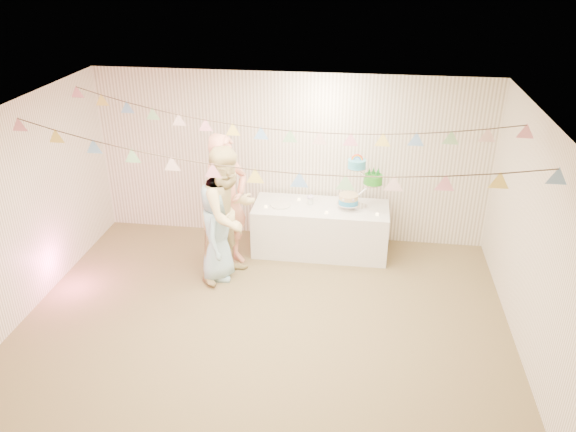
# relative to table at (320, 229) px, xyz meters

# --- Properties ---
(floor) EXTENTS (6.00, 6.00, 0.00)m
(floor) POSITION_rel_table_xyz_m (-0.52, -2.01, -0.37)
(floor) COLOR brown
(floor) RESTS_ON ground
(ceiling) EXTENTS (6.00, 6.00, 0.00)m
(ceiling) POSITION_rel_table_xyz_m (-0.52, -2.01, 2.23)
(ceiling) COLOR white
(ceiling) RESTS_ON ground
(back_wall) EXTENTS (6.00, 6.00, 0.00)m
(back_wall) POSITION_rel_table_xyz_m (-0.52, 0.49, 0.93)
(back_wall) COLOR white
(back_wall) RESTS_ON ground
(front_wall) EXTENTS (6.00, 6.00, 0.00)m
(front_wall) POSITION_rel_table_xyz_m (-0.52, -4.51, 0.93)
(front_wall) COLOR white
(front_wall) RESTS_ON ground
(left_wall) EXTENTS (5.00, 5.00, 0.00)m
(left_wall) POSITION_rel_table_xyz_m (-3.52, -2.01, 0.93)
(left_wall) COLOR white
(left_wall) RESTS_ON ground
(right_wall) EXTENTS (5.00, 5.00, 0.00)m
(right_wall) POSITION_rel_table_xyz_m (2.48, -2.01, 0.93)
(right_wall) COLOR white
(right_wall) RESTS_ON ground
(table) EXTENTS (1.99, 0.80, 0.75)m
(table) POSITION_rel_table_xyz_m (0.00, 0.00, 0.00)
(table) COLOR white
(table) RESTS_ON floor
(cake_stand) EXTENTS (0.69, 0.41, 0.77)m
(cake_stand) POSITION_rel_table_xyz_m (0.55, 0.05, 0.76)
(cake_stand) COLOR silver
(cake_stand) RESTS_ON table
(cake_bottom) EXTENTS (0.31, 0.31, 0.15)m
(cake_bottom) POSITION_rel_table_xyz_m (0.40, -0.01, 0.46)
(cake_bottom) COLOR #2A8DC7
(cake_bottom) RESTS_ON cake_stand
(cake_middle) EXTENTS (0.27, 0.27, 0.22)m
(cake_middle) POSITION_rel_table_xyz_m (0.73, 0.14, 0.73)
(cake_middle) COLOR #238A1E
(cake_middle) RESTS_ON cake_stand
(cake_top_tier) EXTENTS (0.25, 0.25, 0.19)m
(cake_top_tier) POSITION_rel_table_xyz_m (0.49, 0.02, 1.00)
(cake_top_tier) COLOR #3EA6C4
(cake_top_tier) RESTS_ON cake_stand
(platter) EXTENTS (0.31, 0.31, 0.02)m
(platter) POSITION_rel_table_xyz_m (-0.60, -0.05, 0.39)
(platter) COLOR white
(platter) RESTS_ON table
(posy) EXTENTS (0.13, 0.13, 0.15)m
(posy) POSITION_rel_table_xyz_m (-0.16, 0.05, 0.45)
(posy) COLOR white
(posy) RESTS_ON table
(person_adult_a) EXTENTS (0.81, 0.85, 1.97)m
(person_adult_a) POSITION_rel_table_xyz_m (-1.29, -0.56, 0.61)
(person_adult_a) COLOR #EC977B
(person_adult_a) RESTS_ON floor
(person_adult_b) EXTENTS (1.10, 1.17, 1.91)m
(person_adult_b) POSITION_rel_table_xyz_m (-1.18, -0.86, 0.58)
(person_adult_b) COLOR beige
(person_adult_b) RESTS_ON floor
(person_child) EXTENTS (0.48, 0.71, 1.42)m
(person_child) POSITION_rel_table_xyz_m (-1.35, -0.92, 0.34)
(person_child) COLOR #A0CEE2
(person_child) RESTS_ON floor
(bunting_back) EXTENTS (5.60, 1.10, 0.40)m
(bunting_back) POSITION_rel_table_xyz_m (-0.52, -0.91, 1.98)
(bunting_back) COLOR pink
(bunting_back) RESTS_ON ceiling
(bunting_front) EXTENTS (5.60, 0.90, 0.36)m
(bunting_front) POSITION_rel_table_xyz_m (-0.52, -2.21, 1.95)
(bunting_front) COLOR #72A5E5
(bunting_front) RESTS_ON ceiling
(tealight_0) EXTENTS (0.04, 0.04, 0.03)m
(tealight_0) POSITION_rel_table_xyz_m (-0.80, -0.15, 0.39)
(tealight_0) COLOR #FFD88C
(tealight_0) RESTS_ON table
(tealight_1) EXTENTS (0.04, 0.04, 0.03)m
(tealight_1) POSITION_rel_table_xyz_m (-0.35, 0.18, 0.39)
(tealight_1) COLOR #FFD88C
(tealight_1) RESTS_ON table
(tealight_2) EXTENTS (0.04, 0.04, 0.03)m
(tealight_2) POSITION_rel_table_xyz_m (0.10, -0.22, 0.39)
(tealight_2) COLOR #FFD88C
(tealight_2) RESTS_ON table
(tealight_3) EXTENTS (0.04, 0.04, 0.03)m
(tealight_3) POSITION_rel_table_xyz_m (0.35, 0.22, 0.39)
(tealight_3) COLOR #FFD88C
(tealight_3) RESTS_ON table
(tealight_4) EXTENTS (0.04, 0.04, 0.03)m
(tealight_4) POSITION_rel_table_xyz_m (0.82, -0.18, 0.39)
(tealight_4) COLOR #FFD88C
(tealight_4) RESTS_ON table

